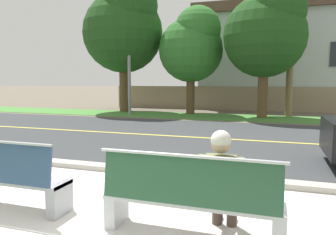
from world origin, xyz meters
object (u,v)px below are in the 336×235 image
(seated_person_olive, at_px, (222,179))
(streetlamp, at_px, (130,35))
(shade_tree_centre, at_px, (267,30))
(bench_right, at_px, (190,199))
(shade_tree_far_left, at_px, (125,27))
(shade_tree_left, at_px, (193,45))

(seated_person_olive, relative_size, streetlamp, 0.18)
(seated_person_olive, bearing_deg, shade_tree_centre, 89.47)
(bench_right, bearing_deg, seated_person_olive, 28.32)
(seated_person_olive, height_order, shade_tree_far_left, shade_tree_far_left)
(bench_right, xyz_separation_m, shade_tree_centre, (0.44, 12.40, 3.58))
(shade_tree_left, relative_size, shade_tree_centre, 0.88)
(streetlamp, bearing_deg, seated_person_olive, -61.03)
(bench_right, xyz_separation_m, streetlamp, (-6.20, 11.96, 3.58))
(bench_right, bearing_deg, shade_tree_left, 103.90)
(shade_tree_far_left, height_order, shade_tree_left, shade_tree_far_left)
(streetlamp, xyz_separation_m, shade_tree_centre, (6.64, 0.44, -0.00))
(seated_person_olive, relative_size, shade_tree_far_left, 0.17)
(streetlamp, distance_m, shade_tree_far_left, 1.44)
(streetlamp, bearing_deg, shade_tree_far_left, 128.38)
(shade_tree_centre, bearing_deg, shade_tree_far_left, 175.56)
(bench_right, distance_m, shade_tree_far_left, 15.34)
(seated_person_olive, height_order, shade_tree_left, shade_tree_left)
(streetlamp, relative_size, shade_tree_far_left, 0.99)
(bench_right, height_order, shade_tree_centre, shade_tree_centre)
(bench_right, height_order, shade_tree_left, shade_tree_left)
(seated_person_olive, relative_size, shade_tree_left, 0.23)
(seated_person_olive, bearing_deg, bench_right, -151.68)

